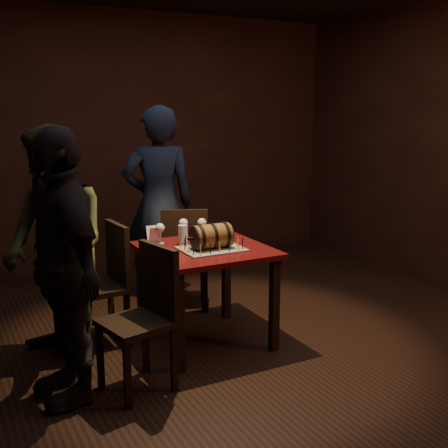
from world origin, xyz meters
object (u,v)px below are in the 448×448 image
at_px(barrel_cake, 211,236).
at_px(wine_glass_right, 202,224).
at_px(wine_glass_left, 160,229).
at_px(chair_back, 185,253).
at_px(pint_of_ale, 183,235).
at_px(person_left_front, 63,267).
at_px(pub_table, 205,262).
at_px(chair_left_front, 146,310).
at_px(person_left_rear, 56,248).
at_px(person_back, 159,205).
at_px(wine_glass_mid, 183,224).
at_px(chair_left_rear, 106,278).

xyz_separation_m(barrel_cake, wine_glass_right, (0.10, 0.38, 0.01)).
distance_m(wine_glass_left, wine_glass_right, 0.37).
xyz_separation_m(barrel_cake, chair_back, (0.13, 0.79, -0.33)).
height_order(barrel_cake, pint_of_ale, barrel_cake).
xyz_separation_m(pint_of_ale, person_left_front, (-1.01, -0.53, 0.02)).
bearing_deg(person_left_front, pint_of_ale, 112.36).
xyz_separation_m(chair_back, person_left_front, (-1.26, -1.07, 0.32)).
xyz_separation_m(pub_table, chair_left_front, (-0.64, -0.46, -0.12)).
relative_size(chair_back, person_left_rear, 0.55).
xyz_separation_m(wine_glass_left, wine_glass_right, (0.37, 0.03, 0.00)).
bearing_deg(person_back, wine_glass_mid, 98.12).
xyz_separation_m(barrel_cake, person_left_rear, (-1.08, 0.23, -0.01)).
xyz_separation_m(wine_glass_right, chair_left_front, (-0.76, -0.77, -0.35)).
distance_m(pub_table, person_left_rear, 1.09).
bearing_deg(person_back, pint_of_ale, 94.27).
relative_size(wine_glass_mid, pint_of_ale, 1.07).
xyz_separation_m(wine_glass_right, person_back, (-0.05, 0.82, 0.03)).
bearing_deg(person_left_front, person_back, 136.10).
bearing_deg(person_back, pub_table, 101.22).
height_order(barrel_cake, wine_glass_mid, barrel_cake).
height_order(wine_glass_left, person_left_front, person_left_front).
bearing_deg(person_left_front, chair_back, 125.15).
bearing_deg(person_left_rear, pub_table, 63.07).
height_order(chair_left_front, person_left_front, person_left_front).
xyz_separation_m(chair_back, chair_left_rear, (-0.82, -0.39, 0.00)).
bearing_deg(chair_left_rear, wine_glass_mid, 2.69).
relative_size(chair_left_rear, person_back, 0.52).
xyz_separation_m(pub_table, person_left_front, (-1.12, -0.36, 0.20)).
distance_m(pub_table, barrel_cake, 0.23).
distance_m(pint_of_ale, chair_left_rear, 0.66).
bearing_deg(person_back, person_left_front, 65.78).
distance_m(pub_table, wine_glass_right, 0.40).
bearing_deg(wine_glass_left, pint_of_ale, -35.34).
distance_m(chair_left_front, person_left_front, 0.59).
relative_size(pint_of_ale, person_left_rear, 0.09).
distance_m(wine_glass_right, pint_of_ale, 0.26).
distance_m(pub_table, chair_left_front, 0.80).
height_order(person_back, person_left_rear, person_back).
height_order(chair_back, person_left_rear, person_left_rear).
bearing_deg(barrel_cake, person_left_rear, 167.71).
relative_size(wine_glass_mid, chair_left_front, 0.17).
relative_size(chair_left_rear, chair_left_front, 1.00).
bearing_deg(chair_back, chair_left_rear, -154.59).
xyz_separation_m(pub_table, barrel_cake, (0.01, -0.08, 0.21)).
relative_size(pub_table, chair_back, 0.97).
height_order(wine_glass_right, pint_of_ale, wine_glass_right).
bearing_deg(person_back, wine_glass_left, 83.96).
bearing_deg(pub_table, chair_left_rear, 154.27).
xyz_separation_m(pint_of_ale, chair_left_rear, (-0.57, 0.16, -0.30)).
distance_m(pub_table, wine_glass_left, 0.44).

